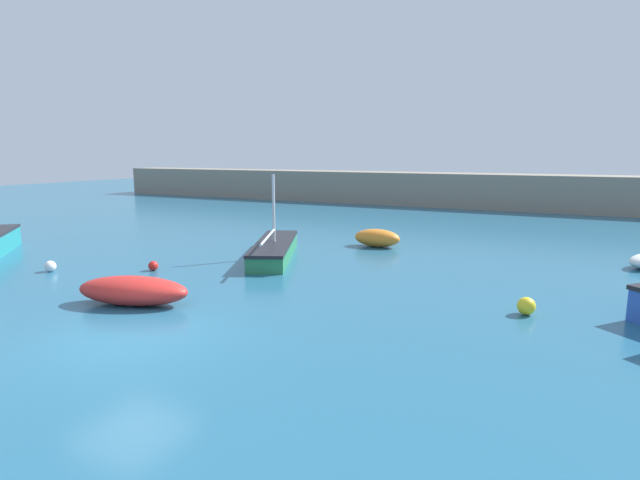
{
  "coord_description": "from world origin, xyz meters",
  "views": [
    {
      "loc": [
        9.13,
        -8.03,
        4.35
      ],
      "look_at": [
        0.25,
        9.63,
        0.9
      ],
      "focal_mm": 28.0,
      "sensor_mm": 36.0,
      "label": 1
    }
  ],
  "objects_px": {
    "mooring_buoy_red": "(153,266)",
    "mooring_buoy_white": "(50,266)",
    "fishing_dinghy_green": "(377,238)",
    "sailboat_twin_hulled": "(274,249)",
    "rowboat_white_midwater": "(133,291)",
    "mooring_buoy_yellow": "(526,306)"
  },
  "relations": [
    {
      "from": "fishing_dinghy_green",
      "to": "mooring_buoy_white",
      "type": "relative_size",
      "value": 5.37
    },
    {
      "from": "sailboat_twin_hulled",
      "to": "rowboat_white_midwater",
      "type": "bearing_deg",
      "value": 154.16
    },
    {
      "from": "sailboat_twin_hulled",
      "to": "mooring_buoy_red",
      "type": "relative_size",
      "value": 17.34
    },
    {
      "from": "sailboat_twin_hulled",
      "to": "mooring_buoy_yellow",
      "type": "bearing_deg",
      "value": -132.55
    },
    {
      "from": "rowboat_white_midwater",
      "to": "mooring_buoy_yellow",
      "type": "xyz_separation_m",
      "value": [
        10.28,
        4.13,
        -0.17
      ]
    },
    {
      "from": "mooring_buoy_red",
      "to": "mooring_buoy_white",
      "type": "relative_size",
      "value": 0.88
    },
    {
      "from": "sailboat_twin_hulled",
      "to": "mooring_buoy_red",
      "type": "distance_m",
      "value": 4.91
    },
    {
      "from": "sailboat_twin_hulled",
      "to": "rowboat_white_midwater",
      "type": "height_order",
      "value": "sailboat_twin_hulled"
    },
    {
      "from": "fishing_dinghy_green",
      "to": "sailboat_twin_hulled",
      "type": "relative_size",
      "value": 0.35
    },
    {
      "from": "mooring_buoy_yellow",
      "to": "mooring_buoy_red",
      "type": "xyz_separation_m",
      "value": [
        -12.94,
        -0.7,
        -0.06
      ]
    },
    {
      "from": "sailboat_twin_hulled",
      "to": "mooring_buoy_red",
      "type": "height_order",
      "value": "sailboat_twin_hulled"
    },
    {
      "from": "fishing_dinghy_green",
      "to": "sailboat_twin_hulled",
      "type": "distance_m",
      "value": 5.27
    },
    {
      "from": "mooring_buoy_yellow",
      "to": "mooring_buoy_red",
      "type": "distance_m",
      "value": 12.96
    },
    {
      "from": "sailboat_twin_hulled",
      "to": "mooring_buoy_white",
      "type": "relative_size",
      "value": 15.33
    },
    {
      "from": "fishing_dinghy_green",
      "to": "mooring_buoy_yellow",
      "type": "height_order",
      "value": "fishing_dinghy_green"
    },
    {
      "from": "sailboat_twin_hulled",
      "to": "rowboat_white_midwater",
      "type": "xyz_separation_m",
      "value": [
        -0.18,
        -7.43,
        0.05
      ]
    },
    {
      "from": "mooring_buoy_red",
      "to": "mooring_buoy_white",
      "type": "xyz_separation_m",
      "value": [
        -3.29,
        -1.85,
        0.02
      ]
    },
    {
      "from": "fishing_dinghy_green",
      "to": "rowboat_white_midwater",
      "type": "distance_m",
      "value": 12.2
    },
    {
      "from": "fishing_dinghy_green",
      "to": "mooring_buoy_white",
      "type": "distance_m",
      "value": 13.67
    },
    {
      "from": "rowboat_white_midwater",
      "to": "mooring_buoy_red",
      "type": "bearing_deg",
      "value": -69.24
    },
    {
      "from": "fishing_dinghy_green",
      "to": "mooring_buoy_yellow",
      "type": "xyz_separation_m",
      "value": [
        7.13,
        -7.66,
        -0.17
      ]
    },
    {
      "from": "fishing_dinghy_green",
      "to": "mooring_buoy_red",
      "type": "height_order",
      "value": "fishing_dinghy_green"
    }
  ]
}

